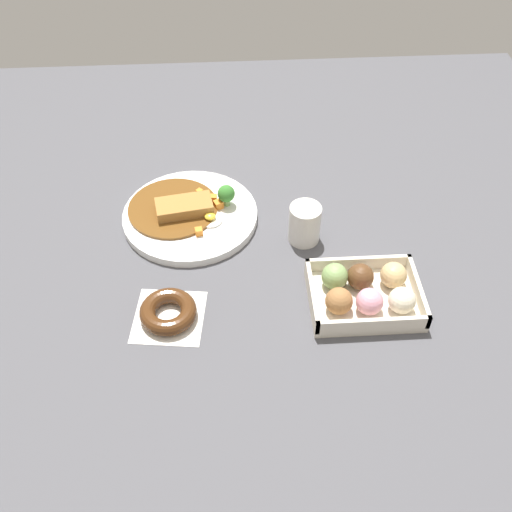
# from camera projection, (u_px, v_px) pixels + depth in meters

# --- Properties ---
(ground_plane) EXTENTS (1.60, 1.60, 0.00)m
(ground_plane) POSITION_uv_depth(u_px,v_px,m) (265.00, 253.00, 1.20)
(ground_plane) COLOR #4C4C51
(curry_plate) EXTENTS (0.29, 0.29, 0.07)m
(curry_plate) POSITION_uv_depth(u_px,v_px,m) (189.00, 214.00, 1.26)
(curry_plate) COLOR white
(curry_plate) RESTS_ON ground_plane
(donut_box) EXTENTS (0.21, 0.16, 0.06)m
(donut_box) POSITION_uv_depth(u_px,v_px,m) (365.00, 292.00, 1.09)
(donut_box) COLOR beige
(donut_box) RESTS_ON ground_plane
(chocolate_ring_donut) EXTENTS (0.14, 0.14, 0.03)m
(chocolate_ring_donut) POSITION_uv_depth(u_px,v_px,m) (168.00, 312.00, 1.07)
(chocolate_ring_donut) COLOR white
(chocolate_ring_donut) RESTS_ON ground_plane
(coffee_mug) EXTENTS (0.07, 0.07, 0.09)m
(coffee_mug) POSITION_uv_depth(u_px,v_px,m) (305.00, 224.00, 1.19)
(coffee_mug) COLOR silver
(coffee_mug) RESTS_ON ground_plane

